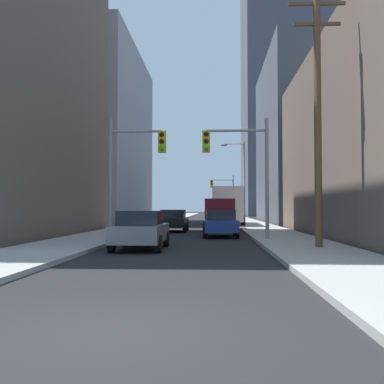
# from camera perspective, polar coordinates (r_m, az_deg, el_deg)

# --- Properties ---
(ground_plane) EXTENTS (400.00, 400.00, 0.00)m
(ground_plane) POSITION_cam_1_polar(r_m,az_deg,el_deg) (6.18, -9.59, -17.23)
(ground_plane) COLOR black
(sidewalk_left) EXTENTS (3.36, 160.00, 0.15)m
(sidewalk_left) POSITION_cam_1_polar(r_m,az_deg,el_deg) (56.19, -3.53, -3.63)
(sidewalk_left) COLOR #9E9E99
(sidewalk_left) RESTS_ON ground
(sidewalk_right) EXTENTS (3.36, 160.00, 0.15)m
(sidewalk_right) POSITION_cam_1_polar(r_m,az_deg,el_deg) (55.96, 6.54, -3.63)
(sidewalk_right) COLOR #9E9E99
(sidewalk_right) RESTS_ON ground
(city_bus) EXTENTS (2.84, 11.57, 3.40)m
(city_bus) POSITION_cam_1_polar(r_m,az_deg,el_deg) (41.80, 4.56, -1.63)
(city_bus) COLOR silver
(city_bus) RESTS_ON ground
(cargo_van_maroon) EXTENTS (2.16, 5.25, 2.26)m
(cargo_van_maroon) POSITION_cam_1_polar(r_m,az_deg,el_deg) (32.26, 3.40, -2.65)
(cargo_van_maroon) COLOR maroon
(cargo_van_maroon) RESTS_ON ground
(sedan_grey) EXTENTS (1.95, 4.20, 1.52)m
(sedan_grey) POSITION_cam_1_polar(r_m,az_deg,el_deg) (17.98, -6.47, -4.75)
(sedan_grey) COLOR slate
(sedan_grey) RESTS_ON ground
(sedan_blue) EXTENTS (1.95, 4.24, 1.52)m
(sedan_blue) POSITION_cam_1_polar(r_m,az_deg,el_deg) (25.59, 3.62, -3.96)
(sedan_blue) COLOR navy
(sedan_blue) RESTS_ON ground
(sedan_black) EXTENTS (1.95, 4.22, 1.52)m
(sedan_black) POSITION_cam_1_polar(r_m,az_deg,el_deg) (31.27, -2.36, -3.61)
(sedan_black) COLOR black
(sedan_black) RESTS_ON ground
(sedan_beige) EXTENTS (1.95, 4.24, 1.52)m
(sedan_beige) POSITION_cam_1_polar(r_m,az_deg,el_deg) (51.00, 3.18, -3.01)
(sedan_beige) COLOR #C6B793
(sedan_beige) RESTS_ON ground
(traffic_signal_near_left) EXTENTS (2.84, 0.44, 6.00)m
(traffic_signal_near_left) POSITION_cam_1_polar(r_m,az_deg,el_deg) (22.41, -7.34, 4.04)
(traffic_signal_near_left) COLOR gray
(traffic_signal_near_left) RESTS_ON ground
(traffic_signal_near_right) EXTENTS (3.22, 0.44, 6.00)m
(traffic_signal_near_right) POSITION_cam_1_polar(r_m,az_deg,el_deg) (22.10, 5.95, 4.17)
(traffic_signal_near_right) COLOR gray
(traffic_signal_near_right) RESTS_ON ground
(traffic_signal_far_right) EXTENTS (3.15, 0.44, 6.00)m
(traffic_signal_far_right) POSITION_cam_1_polar(r_m,az_deg,el_deg) (60.29, 3.98, 0.22)
(traffic_signal_far_right) COLOR gray
(traffic_signal_far_right) RESTS_ON ground
(utility_pole_right) EXTENTS (2.20, 0.28, 10.13)m
(utility_pole_right) POSITION_cam_1_polar(r_m,az_deg,el_deg) (18.25, 15.57, 9.79)
(utility_pole_right) COLOR brown
(utility_pole_right) RESTS_ON ground
(street_lamp_right) EXTENTS (2.15, 0.32, 7.50)m
(street_lamp_right) POSITION_cam_1_polar(r_m,az_deg,el_deg) (39.97, 6.15, 2.10)
(street_lamp_right) COLOR gray
(street_lamp_right) RESTS_ON ground
(building_left_mid_office) EXTENTS (21.93, 22.68, 19.52)m
(building_left_mid_office) POSITION_cam_1_polar(r_m,az_deg,el_deg) (55.13, -18.12, 6.53)
(building_left_mid_office) COLOR #93939E
(building_left_mid_office) RESTS_ON ground
(building_right_mid_block) EXTENTS (17.71, 20.79, 18.11)m
(building_right_mid_block) POSITION_cam_1_polar(r_m,az_deg,el_deg) (53.08, 18.76, 6.10)
(building_right_mid_block) COLOR #4C515B
(building_right_mid_block) RESTS_ON ground
(building_right_far_highrise) EXTENTS (20.74, 22.03, 64.64)m
(building_right_far_highrise) POSITION_cam_1_polar(r_m,az_deg,el_deg) (104.96, 12.40, 14.99)
(building_right_far_highrise) COLOR #4C515B
(building_right_far_highrise) RESTS_ON ground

